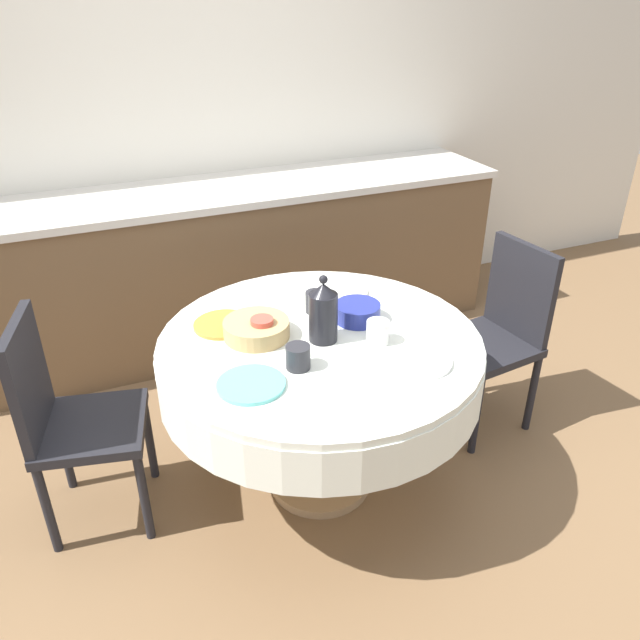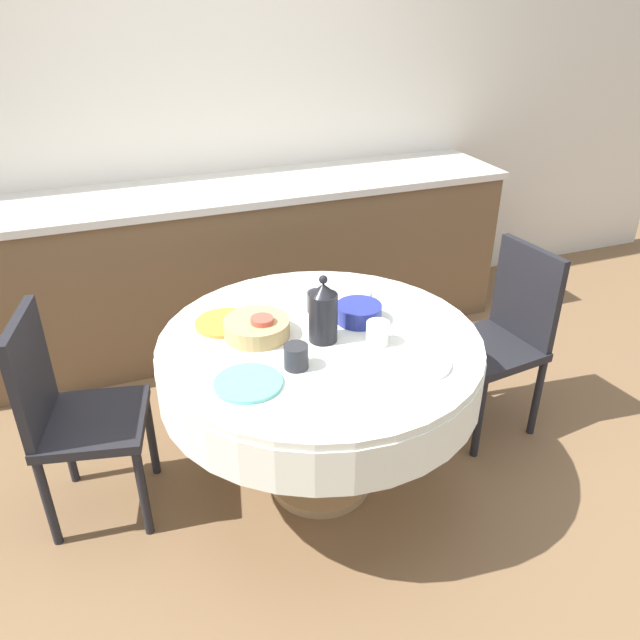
{
  "view_description": "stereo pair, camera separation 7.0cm",
  "coord_description": "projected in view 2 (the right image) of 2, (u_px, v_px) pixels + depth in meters",
  "views": [
    {
      "loc": [
        -0.81,
        -1.91,
        1.96
      ],
      "look_at": [
        0.0,
        0.0,
        0.82
      ],
      "focal_mm": 35.0,
      "sensor_mm": 36.0,
      "label": 1
    },
    {
      "loc": [
        -0.74,
        -1.93,
        1.96
      ],
      "look_at": [
        0.0,
        0.0,
        0.82
      ],
      "focal_mm": 35.0,
      "sensor_mm": 36.0,
      "label": 2
    }
  ],
  "objects": [
    {
      "name": "ground_plane",
      "position": [
        320.0,
        482.0,
        2.76
      ],
      "size": [
        12.0,
        12.0,
        0.0
      ],
      "primitive_type": "plane",
      "color": "brown"
    },
    {
      "name": "dining_table",
      "position": [
        320.0,
        365.0,
        2.46
      ],
      "size": [
        1.26,
        1.26,
        0.74
      ],
      "color": "tan",
      "rests_on": "ground_plane"
    },
    {
      "name": "plate_near_left",
      "position": [
        248.0,
        383.0,
        2.12
      ],
      "size": [
        0.24,
        0.24,
        0.01
      ],
      "primitive_type": "cylinder",
      "color": "#60BCB7",
      "rests_on": "dining_table"
    },
    {
      "name": "plate_far_left",
      "position": [
        225.0,
        323.0,
        2.5
      ],
      "size": [
        0.24,
        0.24,
        0.01
      ],
      "primitive_type": "cylinder",
      "color": "orange",
      "rests_on": "dining_table"
    },
    {
      "name": "cup_near_left",
      "position": [
        296.0,
        357.0,
        2.2
      ],
      "size": [
        0.09,
        0.09,
        0.09
      ],
      "primitive_type": "cylinder",
      "color": "#28282D",
      "rests_on": "dining_table"
    },
    {
      "name": "wall_back",
      "position": [
        211.0,
        109.0,
        3.55
      ],
      "size": [
        7.0,
        0.05,
        2.6
      ],
      "color": "silver",
      "rests_on": "ground_plane"
    },
    {
      "name": "chair_right",
      "position": [
        69.0,
        409.0,
        2.39
      ],
      "size": [
        0.48,
        0.48,
        0.91
      ],
      "rotation": [
        0.0,
        0.0,
        -1.79
      ],
      "color": "black",
      "rests_on": "ground_plane"
    },
    {
      "name": "bread_basket",
      "position": [
        257.0,
        328.0,
        2.41
      ],
      "size": [
        0.26,
        0.26,
        0.07
      ],
      "primitive_type": "cylinder",
      "color": "tan",
      "rests_on": "dining_table"
    },
    {
      "name": "fruit_bowl",
      "position": [
        359.0,
        313.0,
        2.51
      ],
      "size": [
        0.18,
        0.18,
        0.07
      ],
      "primitive_type": "cylinder",
      "color": "navy",
      "rests_on": "dining_table"
    },
    {
      "name": "chair_left",
      "position": [
        504.0,
        331.0,
        2.91
      ],
      "size": [
        0.44,
        0.44,
        0.91
      ],
      "rotation": [
        0.0,
        0.0,
        -4.59
      ],
      "color": "black",
      "rests_on": "ground_plane"
    },
    {
      "name": "cup_near_right",
      "position": [
        378.0,
        333.0,
        2.35
      ],
      "size": [
        0.09,
        0.09,
        0.09
      ],
      "primitive_type": "cylinder",
      "color": "white",
      "rests_on": "dining_table"
    },
    {
      "name": "plate_near_right",
      "position": [
        418.0,
        363.0,
        2.24
      ],
      "size": [
        0.24,
        0.24,
        0.01
      ],
      "primitive_type": "cylinder",
      "color": "white",
      "rests_on": "dining_table"
    },
    {
      "name": "cup_far_left",
      "position": [
        262.0,
        328.0,
        2.38
      ],
      "size": [
        0.09,
        0.09,
        0.09
      ],
      "primitive_type": "cylinder",
      "color": "#CC4C3D",
      "rests_on": "dining_table"
    },
    {
      "name": "plate_far_right",
      "position": [
        344.0,
        292.0,
        2.74
      ],
      "size": [
        0.24,
        0.24,
        0.01
      ],
      "primitive_type": "cylinder",
      "color": "white",
      "rests_on": "dining_table"
    },
    {
      "name": "coffee_carafe",
      "position": [
        323.0,
        313.0,
        2.34
      ],
      "size": [
        0.11,
        0.11,
        0.27
      ],
      "color": "black",
      "rests_on": "dining_table"
    },
    {
      "name": "cup_far_right",
      "position": [
        318.0,
        302.0,
        2.57
      ],
      "size": [
        0.09,
        0.09,
        0.09
      ],
      "primitive_type": "cylinder",
      "color": "#28282D",
      "rests_on": "dining_table"
    },
    {
      "name": "kitchen_counter",
      "position": [
        235.0,
        265.0,
        3.68
      ],
      "size": [
        3.24,
        0.64,
        0.94
      ],
      "color": "brown",
      "rests_on": "ground_plane"
    }
  ]
}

